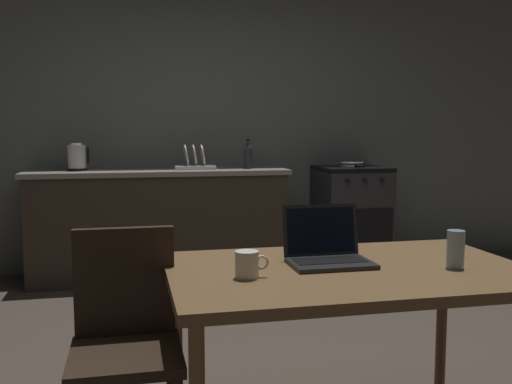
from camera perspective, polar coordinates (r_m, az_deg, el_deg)
The scene contains 13 objects.
ground_plane at distance 3.17m, azimuth 2.65°, elevation -17.08°, with size 12.00×12.00×0.00m, color #473D33.
back_wall at distance 5.36m, azimuth -1.07°, elevation 7.87°, with size 6.40×0.10×2.82m, color slate.
kitchen_counter at distance 4.97m, azimuth -9.55°, elevation -3.05°, with size 2.16×0.64×0.92m.
stove_oven at distance 5.34m, azimuth 9.37°, elevation -2.43°, with size 0.60×0.62×0.92m.
dining_table at distance 2.29m, azimuth 9.12°, elevation -8.93°, with size 1.39×0.88×0.72m.
chair at distance 2.25m, azimuth -12.80°, elevation -13.35°, with size 0.40×0.40×0.88m.
laptop at distance 2.32m, azimuth 6.97°, elevation -5.93°, with size 0.32×0.26×0.23m.
electric_kettle at distance 4.92m, azimuth -17.32°, elevation 3.28°, with size 0.17×0.15×0.23m.
bottle at distance 4.96m, azimuth -0.81°, elevation 3.72°, with size 0.07×0.07×0.26m.
frying_pan at distance 5.26m, azimuth 9.44°, elevation 2.74°, with size 0.22×0.39×0.05m.
coffee_mug at distance 2.08m, azimuth -0.86°, elevation -7.20°, with size 0.12×0.09×0.10m.
drinking_glass at distance 2.35m, azimuth 19.17°, elevation -5.39°, with size 0.07×0.07×0.15m.
dish_rack at distance 4.94m, azimuth -6.13°, elevation 2.83°, with size 0.34×0.26×0.21m.
Camera 1 is at (-0.77, -2.81, 1.25)m, focal length 40.35 mm.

